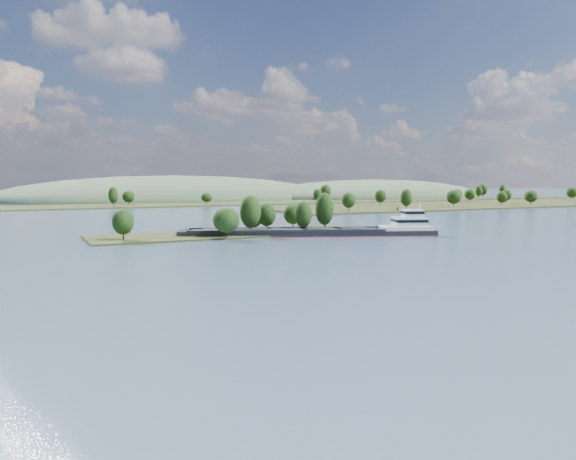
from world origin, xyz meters
TOP-DOWN VIEW (x-y plane):
  - ground at (0.00, 120.00)m, footprint 1800.00×1800.00m
  - tree_island at (7.17, 178.31)m, footprint 100.00×33.19m
  - right_bank at (231.08, 299.48)m, footprint 320.00×90.00m
  - back_shoreline at (8.84, 399.86)m, footprint 900.00×60.00m
  - hill_east at (260.00, 470.00)m, footprint 260.00×140.00m
  - hill_west at (60.00, 500.00)m, footprint 320.00×160.00m
  - cargo_barge at (29.64, 163.06)m, footprint 89.19×42.16m

SIDE VIEW (x-z plane):
  - ground at x=0.00m, z-range 0.00..0.00m
  - hill_east at x=260.00m, z-range -18.00..18.00m
  - hill_west at x=60.00m, z-range -22.00..22.00m
  - back_shoreline at x=8.84m, z-range -6.73..8.05m
  - right_bank at x=231.08m, z-range -6.10..8.07m
  - cargo_barge at x=29.64m, z-range -4.62..7.73m
  - tree_island at x=7.17m, z-range -3.64..11.94m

